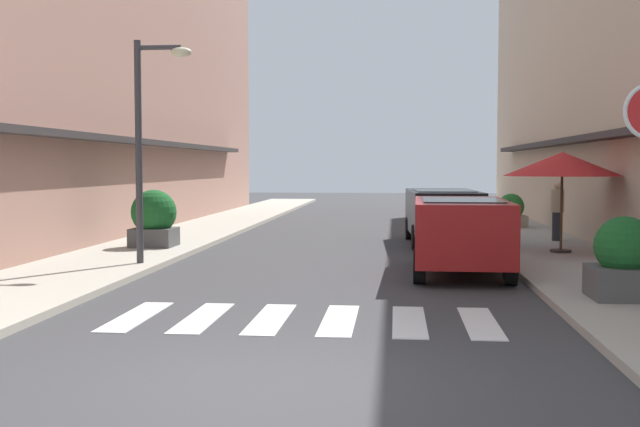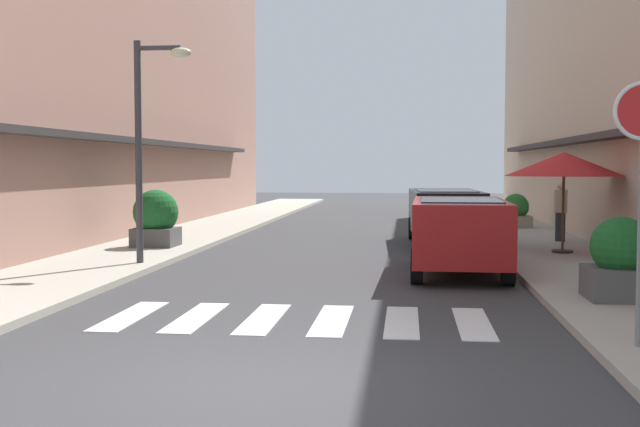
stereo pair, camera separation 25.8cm
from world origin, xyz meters
TOP-DOWN VIEW (x-y plane):
  - ground_plane at (0.00, 14.53)m, footprint 79.91×79.91m
  - sidewalk_left at (-4.91, 14.53)m, footprint 2.72×50.85m
  - sidewalk_right at (4.91, 14.53)m, footprint 2.72×50.85m
  - building_row_left at (-8.77, 15.35)m, footprint 5.50×34.69m
  - crosswalk at (-0.00, 3.28)m, footprint 5.20×2.20m
  - parked_car_near at (2.50, 8.01)m, footprint 1.89×4.01m
  - parked_car_mid at (2.50, 13.96)m, footprint 1.95×4.40m
  - street_lamp at (-3.77, 8.32)m, footprint 1.19×0.28m
  - cafe_umbrella at (5.04, 11.20)m, footprint 2.67×2.67m
  - planter_corner at (4.65, 4.78)m, footprint 0.99×0.99m
  - planter_midblock at (-4.71, 11.58)m, footprint 1.12×1.12m
  - planter_far at (5.01, 18.86)m, footprint 0.97×0.97m
  - pedestrian_walking_near at (5.52, 14.04)m, footprint 0.34×0.34m

SIDE VIEW (x-z plane):
  - ground_plane at x=0.00m, z-range 0.00..0.00m
  - crosswalk at x=0.00m, z-range 0.00..0.01m
  - sidewalk_left at x=-4.91m, z-range 0.00..0.12m
  - sidewalk_right at x=4.91m, z-range 0.00..0.12m
  - planter_far at x=5.01m, z-range 0.07..1.15m
  - planter_corner at x=4.65m, z-range 0.07..1.31m
  - planter_midblock at x=-4.71m, z-range 0.10..1.51m
  - parked_car_near at x=2.50m, z-range 0.19..1.66m
  - parked_car_mid at x=2.50m, z-range 0.19..1.66m
  - pedestrian_walking_near at x=5.52m, z-range 0.15..1.73m
  - cafe_umbrella at x=5.04m, z-range 0.99..3.30m
  - street_lamp at x=-3.77m, z-range 0.68..5.20m
  - building_row_left at x=-8.77m, z-range 0.00..11.45m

